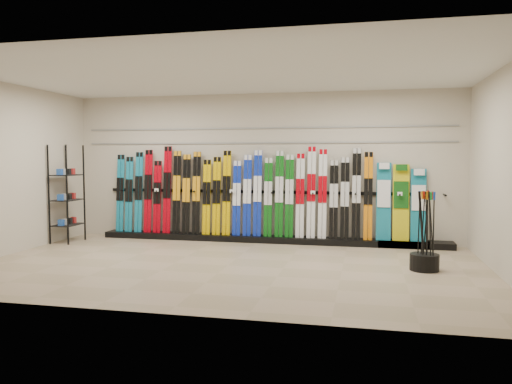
# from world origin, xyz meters

# --- Properties ---
(floor) EXTENTS (8.00, 8.00, 0.00)m
(floor) POSITION_xyz_m (0.00, 0.00, 0.00)
(floor) COLOR gray
(floor) RESTS_ON ground
(back_wall) EXTENTS (8.00, 0.00, 8.00)m
(back_wall) POSITION_xyz_m (0.00, 2.50, 1.50)
(back_wall) COLOR beige
(back_wall) RESTS_ON floor
(left_wall) EXTENTS (0.00, 5.00, 5.00)m
(left_wall) POSITION_xyz_m (-4.00, 0.00, 1.50)
(left_wall) COLOR beige
(left_wall) RESTS_ON floor
(right_wall) EXTENTS (0.00, 5.00, 5.00)m
(right_wall) POSITION_xyz_m (4.00, 0.00, 1.50)
(right_wall) COLOR beige
(right_wall) RESTS_ON floor
(ceiling) EXTENTS (8.00, 8.00, 0.00)m
(ceiling) POSITION_xyz_m (0.00, 0.00, 3.00)
(ceiling) COLOR silver
(ceiling) RESTS_ON back_wall
(ski_rack_base) EXTENTS (8.00, 0.40, 0.12)m
(ski_rack_base) POSITION_xyz_m (0.22, 2.28, 0.06)
(ski_rack_base) COLOR black
(ski_rack_base) RESTS_ON floor
(skis) EXTENTS (5.37, 0.18, 1.82)m
(skis) POSITION_xyz_m (-0.45, 2.30, 0.95)
(skis) COLOR #127497
(skis) RESTS_ON ski_rack_base
(snowboards) EXTENTS (0.92, 0.23, 1.49)m
(snowboards) POSITION_xyz_m (2.77, 2.35, 0.84)
(snowboards) COLOR #14728C
(snowboards) RESTS_ON ski_rack_base
(accessory_rack) EXTENTS (0.40, 0.60, 1.95)m
(accessory_rack) POSITION_xyz_m (-3.75, 1.43, 0.98)
(accessory_rack) COLOR black
(accessory_rack) RESTS_ON floor
(pole_bin) EXTENTS (0.43, 0.43, 0.25)m
(pole_bin) POSITION_xyz_m (2.99, 0.32, 0.12)
(pole_bin) COLOR black
(pole_bin) RESTS_ON floor
(ski_poles) EXTENTS (0.25, 0.38, 1.18)m
(ski_poles) POSITION_xyz_m (3.00, 0.31, 0.61)
(ski_poles) COLOR black
(ski_poles) RESTS_ON pole_bin
(slatwall_rail_0) EXTENTS (7.60, 0.02, 0.03)m
(slatwall_rail_0) POSITION_xyz_m (0.00, 2.48, 2.00)
(slatwall_rail_0) COLOR gray
(slatwall_rail_0) RESTS_ON back_wall
(slatwall_rail_1) EXTENTS (7.60, 0.02, 0.03)m
(slatwall_rail_1) POSITION_xyz_m (0.00, 2.48, 2.30)
(slatwall_rail_1) COLOR gray
(slatwall_rail_1) RESTS_ON back_wall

